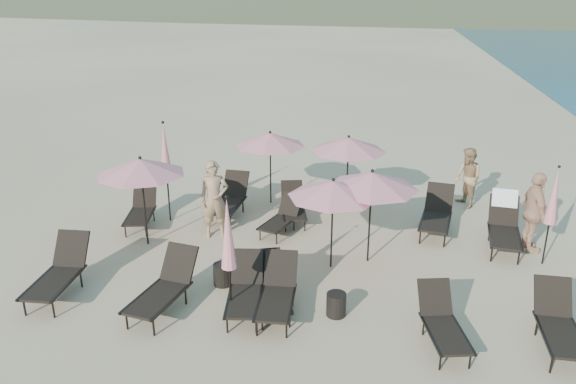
% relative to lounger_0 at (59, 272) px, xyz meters
% --- Properties ---
extents(ground, '(800.00, 800.00, 0.00)m').
position_rel_lounger_0_xyz_m(ground, '(5.19, 0.12, -0.49)').
color(ground, '#D6BA8C').
rests_on(ground, ground).
extents(lounger_0, '(0.79, 1.86, 1.05)m').
position_rel_lounger_0_xyz_m(lounger_0, '(0.00, 0.00, 0.00)').
color(lounger_0, black).
rests_on(lounger_0, ground).
extents(lounger_1, '(1.01, 1.89, 1.03)m').
position_rel_lounger_0_xyz_m(lounger_1, '(2.28, -0.20, -0.01)').
color(lounger_1, black).
rests_on(lounger_1, ground).
extents(lounger_2, '(0.86, 1.72, 0.95)m').
position_rel_lounger_0_xyz_m(lounger_2, '(3.80, 0.03, -0.05)').
color(lounger_2, black).
rests_on(lounger_2, ground).
extents(lounger_3, '(0.73, 1.72, 0.97)m').
position_rel_lounger_0_xyz_m(lounger_3, '(4.42, 0.03, -0.04)').
color(lounger_3, black).
rests_on(lounger_3, ground).
extents(lounger_4, '(0.92, 1.65, 0.90)m').
position_rel_lounger_0_xyz_m(lounger_4, '(7.40, -0.43, -0.07)').
color(lounger_4, black).
rests_on(lounger_4, ground).
extents(lounger_5, '(0.67, 1.69, 0.97)m').
position_rel_lounger_0_xyz_m(lounger_5, '(9.35, -0.19, -0.04)').
color(lounger_5, black).
rests_on(lounger_5, ground).
extents(lounger_6, '(0.91, 1.69, 0.92)m').
position_rel_lounger_0_xyz_m(lounger_6, '(0.21, 3.51, -0.06)').
color(lounger_6, black).
rests_on(lounger_6, ground).
extents(lounger_7, '(0.78, 1.83, 1.03)m').
position_rel_lounger_0_xyz_m(lounger_7, '(2.29, 4.50, -0.01)').
color(lounger_7, black).
rests_on(lounger_7, ground).
extents(lounger_8, '(0.92, 1.64, 0.89)m').
position_rel_lounger_0_xyz_m(lounger_8, '(4.02, 4.47, -0.08)').
color(lounger_8, black).
rests_on(lounger_8, ground).
extents(lounger_9, '(0.99, 1.57, 0.84)m').
position_rel_lounger_0_xyz_m(lounger_9, '(3.85, 3.68, -0.10)').
color(lounger_9, black).
rests_on(lounger_9, ground).
extents(lounger_10, '(0.99, 1.90, 1.04)m').
position_rel_lounger_0_xyz_m(lounger_10, '(7.67, 4.34, -0.00)').
color(lounger_10, black).
rests_on(lounger_10, ground).
extents(lounger_11, '(0.89, 1.94, 1.17)m').
position_rel_lounger_0_xyz_m(lounger_11, '(9.17, 3.80, 0.07)').
color(lounger_11, black).
rests_on(lounger_11, ground).
extents(lounger_12, '(1.10, 1.72, 0.92)m').
position_rel_lounger_0_xyz_m(lounger_12, '(4.25, 0.21, -0.06)').
color(lounger_12, black).
rests_on(lounger_12, ground).
extents(umbrella_open_0, '(2.04, 2.04, 2.20)m').
position_rel_lounger_0_xyz_m(umbrella_open_0, '(0.80, 2.46, 1.45)').
color(umbrella_open_0, black).
rests_on(umbrella_open_0, ground).
extents(umbrella_open_1, '(1.93, 1.93, 2.08)m').
position_rel_lounger_0_xyz_m(umbrella_open_1, '(5.25, 2.03, 1.35)').
color(umbrella_open_1, black).
rests_on(umbrella_open_1, ground).
extents(umbrella_open_2, '(2.02, 2.02, 2.18)m').
position_rel_lounger_0_xyz_m(umbrella_open_2, '(6.04, 2.45, 1.43)').
color(umbrella_open_2, black).
rests_on(umbrella_open_2, ground).
extents(umbrella_open_3, '(1.96, 1.96, 2.10)m').
position_rel_lounger_0_xyz_m(umbrella_open_3, '(3.19, 5.59, 1.37)').
color(umbrella_open_3, black).
rests_on(umbrella_open_3, ground).
extents(umbrella_open_4, '(2.00, 2.00, 2.16)m').
position_rel_lounger_0_xyz_m(umbrella_open_4, '(5.35, 5.29, 1.42)').
color(umbrella_open_4, black).
rests_on(umbrella_open_4, ground).
extents(umbrella_closed_0, '(0.29, 0.29, 2.45)m').
position_rel_lounger_0_xyz_m(umbrella_closed_0, '(3.60, -0.28, 1.22)').
color(umbrella_closed_0, black).
rests_on(umbrella_closed_0, ground).
extents(umbrella_closed_1, '(0.27, 0.27, 2.31)m').
position_rel_lounger_0_xyz_m(umbrella_closed_1, '(9.90, 2.95, 1.12)').
color(umbrella_closed_1, black).
rests_on(umbrella_closed_1, ground).
extents(umbrella_closed_2, '(0.31, 0.31, 2.68)m').
position_rel_lounger_0_xyz_m(umbrella_closed_2, '(0.82, 3.91, 1.37)').
color(umbrella_closed_2, black).
rests_on(umbrella_closed_2, ground).
extents(side_table_0, '(0.39, 0.39, 0.46)m').
position_rel_lounger_0_xyz_m(side_table_0, '(3.11, 0.89, -0.26)').
color(side_table_0, black).
rests_on(side_table_0, ground).
extents(side_table_1, '(0.38, 0.38, 0.46)m').
position_rel_lounger_0_xyz_m(side_table_1, '(5.53, 0.13, -0.26)').
color(side_table_1, black).
rests_on(side_table_1, ground).
extents(beachgoer_a, '(0.82, 0.68, 1.93)m').
position_rel_lounger_0_xyz_m(beachgoer_a, '(2.28, 3.19, 0.47)').
color(beachgoer_a, '#9E7955').
rests_on(beachgoer_a, ground).
extents(beachgoer_b, '(0.91, 1.00, 1.68)m').
position_rel_lounger_0_xyz_m(beachgoer_b, '(8.61, 6.21, 0.35)').
color(beachgoer_b, tan).
rests_on(beachgoer_b, ground).
extents(beachgoer_c, '(0.64, 1.18, 1.91)m').
position_rel_lounger_0_xyz_m(beachgoer_c, '(9.74, 3.62, 0.47)').
color(beachgoer_c, tan).
rests_on(beachgoer_c, ground).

